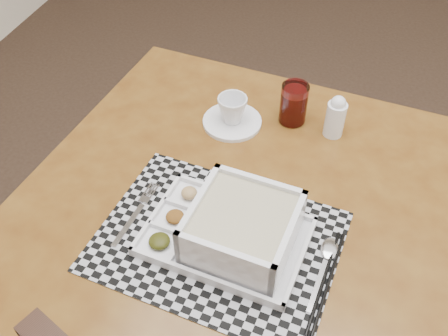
{
  "coord_description": "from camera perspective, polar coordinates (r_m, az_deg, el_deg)",
  "views": [
    {
      "loc": [
        -0.54,
        -0.94,
        1.53
      ],
      "look_at": [
        -0.75,
        -0.25,
        0.79
      ],
      "focal_mm": 40.0,
      "sensor_mm": 36.0,
      "label": 1
    }
  ],
  "objects": [
    {
      "name": "serving_tray",
      "position": [
        0.98,
        1.57,
        -7.14
      ],
      "size": [
        0.34,
        0.25,
        0.1
      ],
      "color": "white",
      "rests_on": "placemat"
    },
    {
      "name": "creamer_bottle",
      "position": [
        1.24,
        12.63,
        5.76
      ],
      "size": [
        0.05,
        0.05,
        0.11
      ],
      "color": "white",
      "rests_on": "dining_table"
    },
    {
      "name": "cup",
      "position": [
        1.25,
        0.96,
        6.72
      ],
      "size": [
        0.1,
        0.1,
        0.07
      ],
      "primitive_type": "imported",
      "rotation": [
        0.0,
        0.0,
        0.34
      ],
      "color": "white",
      "rests_on": "saucer"
    },
    {
      "name": "placemat",
      "position": [
        1.02,
        -0.74,
        -8.34
      ],
      "size": [
        0.51,
        0.41,
        0.0
      ],
      "primitive_type": "cube",
      "rotation": [
        0.0,
        0.0,
        -0.11
      ],
      "color": "#9C9CA3",
      "rests_on": "dining_table"
    },
    {
      "name": "dining_table",
      "position": [
        1.15,
        1.68,
        -5.71
      ],
      "size": [
        1.03,
        1.03,
        0.7
      ],
      "color": "#4D290E",
      "rests_on": "ground"
    },
    {
      "name": "juice_glass",
      "position": [
        1.26,
        7.94,
        7.14
      ],
      "size": [
        0.07,
        0.07,
        0.11
      ],
      "color": "white",
      "rests_on": "dining_table"
    },
    {
      "name": "saucer",
      "position": [
        1.27,
        0.94,
        5.32
      ],
      "size": [
        0.15,
        0.15,
        0.01
      ],
      "primitive_type": "cylinder",
      "color": "white",
      "rests_on": "dining_table"
    },
    {
      "name": "fork",
      "position": [
        1.08,
        -10.04,
        -4.96
      ],
      "size": [
        0.04,
        0.19,
        0.0
      ],
      "color": "silver",
      "rests_on": "placemat"
    },
    {
      "name": "chopsticks",
      "position": [
        0.98,
        11.59,
        -12.55
      ],
      "size": [
        0.04,
        0.24,
        0.01
      ],
      "color": "black",
      "rests_on": "placemat"
    },
    {
      "name": "spoon",
      "position": [
        1.02,
        11.79,
        -9.59
      ],
      "size": [
        0.04,
        0.18,
        0.01
      ],
      "color": "silver",
      "rests_on": "placemat"
    }
  ]
}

